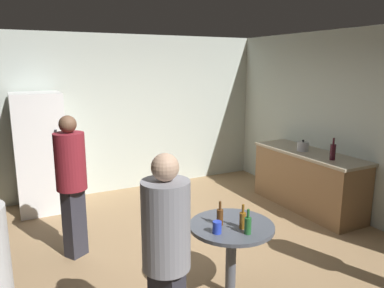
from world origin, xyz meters
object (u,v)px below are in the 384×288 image
Objects in this scene: plastic_cup_blue at (217,227)px; foreground_table at (231,235)px; person_in_maroon_shirt at (71,176)px; wine_bottle_on_counter at (333,152)px; beer_bottle_amber at (243,220)px; refrigerator at (40,153)px; beer_bottle_green at (248,225)px; person_in_gray_shirt at (166,248)px; kettle at (303,146)px; beer_bottle_brown at (220,216)px.

foreground_table is at bearing 24.10° from plastic_cup_blue.
person_in_maroon_shirt reaches higher than foreground_table.
wine_bottle_on_counter is 1.35× the size of beer_bottle_amber.
refrigerator is 1.69m from person_in_maroon_shirt.
beer_bottle_green is 2.09× the size of plastic_cup_blue.
person_in_gray_shirt is (0.50, -3.68, 0.05)m from refrigerator.
person_in_gray_shirt reaches higher than plastic_cup_blue.
refrigerator is at bearing 154.45° from person_in_maroon_shirt.
beer_bottle_brown is (-2.34, -1.42, -0.15)m from kettle.
wine_bottle_on_counter is (-0.02, -0.60, 0.05)m from kettle.
person_in_maroon_shirt reaches higher than beer_bottle_green.
foreground_table is at bearing 0.89° from person_in_gray_shirt.
person_in_maroon_shirt is at bearing -83.70° from refrigerator.
beer_bottle_amber is at bearing -155.61° from wine_bottle_on_counter.
kettle reaches higher than foreground_table.
beer_bottle_brown is at bearing -148.65° from kettle.
person_in_gray_shirt is (-3.12, -1.99, -0.02)m from kettle.
wine_bottle_on_counter is at bearing 21.64° from plastic_cup_blue.
refrigerator reaches higher than beer_bottle_green.
wine_bottle_on_counter is 3.39m from person_in_gray_shirt.
beer_bottle_amber is at bearing -4.55° from plastic_cup_blue.
beer_bottle_amber is at bearing -6.07° from person_in_gray_shirt.
wine_bottle_on_counter is at bearing -92.08° from kettle.
beer_bottle_green is (1.40, -3.38, -0.08)m from refrigerator.
beer_bottle_green is 0.27m from plastic_cup_blue.
wine_bottle_on_counter is 2.41m from foreground_table.
kettle is 0.60m from wine_bottle_on_counter.
beer_bottle_amber is at bearing -66.48° from refrigerator.
wine_bottle_on_counter is at bearing 48.02° from person_in_maroon_shirt.
foreground_table is 7.27× the size of plastic_cup_blue.
wine_bottle_on_counter is 1.35× the size of beer_bottle_green.
kettle is at bearing 32.55° from plastic_cup_blue.
foreground_table is 1.07m from person_in_gray_shirt.
beer_bottle_green is 0.14× the size of person_in_maroon_shirt.
beer_bottle_brown is at bearing 6.23° from person_in_gray_shirt.
refrigerator is 3.45m from plastic_cup_blue.
person_in_gray_shirt reaches higher than beer_bottle_brown.
refrigerator reaches higher than person_in_maroon_shirt.
person_in_gray_shirt is (-0.93, -0.41, 0.13)m from beer_bottle_amber.
foreground_table is 3.48× the size of beer_bottle_amber.
foreground_table is 3.48× the size of beer_bottle_brown.
kettle is 2.74m from beer_bottle_brown.
person_in_maroon_shirt reaches higher than beer_bottle_amber.
person_in_gray_shirt is at bearing -23.01° from person_in_maroon_shirt.
refrigerator is at bearing 112.48° from beer_bottle_green.
person_in_gray_shirt is at bearing -147.29° from plastic_cup_blue.
beer_bottle_amber is 0.22m from beer_bottle_brown.
plastic_cup_blue is at bearing 150.43° from beer_bottle_green.
beer_bottle_green is (-2.21, -1.70, -0.15)m from kettle.
kettle reaches higher than beer_bottle_amber.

